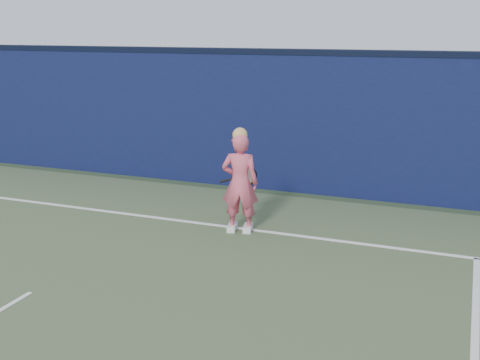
% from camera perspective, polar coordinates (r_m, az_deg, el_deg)
% --- Properties ---
extents(backstop_wall, '(24.00, 0.40, 2.50)m').
position_cam_1_polar(backstop_wall, '(11.66, -2.07, 5.76)').
color(backstop_wall, '#0C1338').
rests_on(backstop_wall, ground).
extents(wall_cap, '(24.00, 0.42, 0.10)m').
position_cam_1_polar(wall_cap, '(11.54, -2.12, 12.16)').
color(wall_cap, black).
rests_on(wall_cap, backstop_wall).
extents(player, '(0.61, 0.46, 1.58)m').
position_cam_1_polar(player, '(8.87, 0.00, -0.23)').
color(player, '#E35871').
rests_on(player, ground).
extents(racket, '(0.59, 0.20, 0.32)m').
position_cam_1_polar(racket, '(9.29, 0.48, 0.35)').
color(racket, black).
rests_on(racket, ground).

